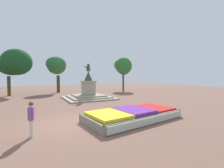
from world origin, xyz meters
name	(u,v)px	position (x,y,z in m)	size (l,w,h in m)	color
ground_plane	(70,124)	(0.00, 0.00, 0.00)	(82.66, 82.66, 0.00)	brown
flower_planter	(133,115)	(3.75, -0.99, 0.29)	(6.43, 3.48, 0.65)	#38281C
statue_monument	(88,93)	(4.34, 9.02, 0.71)	(5.68, 5.68, 4.33)	gray
pedestrian_with_handbag	(31,117)	(-1.93, -1.10, 0.92)	(0.28, 0.56, 1.61)	beige
park_tree_far_left	(56,65)	(1.99, 18.37, 4.67)	(3.30, 3.15, 6.12)	#4C3823
park_tree_behind_statue	(123,66)	(14.08, 16.25, 4.78)	(3.35, 3.81, 6.45)	brown
park_tree_far_right	(15,64)	(-3.88, 16.83, 4.56)	(4.56, 4.83, 6.59)	#4C3823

